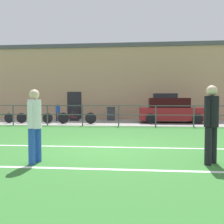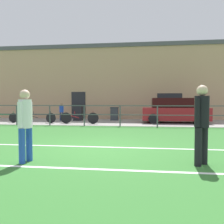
% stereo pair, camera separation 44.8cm
% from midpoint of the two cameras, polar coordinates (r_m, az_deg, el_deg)
% --- Properties ---
extents(ground, '(60.00, 44.00, 0.04)m').
position_cam_midpoint_polar(ground, '(6.84, -0.81, -9.04)').
color(ground, '#33702D').
extents(field_line_touchline, '(36.00, 0.11, 0.00)m').
position_cam_midpoint_polar(field_line_touchline, '(7.02, -0.59, -8.56)').
color(field_line_touchline, white).
rests_on(field_line_touchline, ground).
extents(field_line_hash, '(36.00, 0.11, 0.00)m').
position_cam_midpoint_polar(field_line_hash, '(4.85, -4.37, -13.68)').
color(field_line_hash, white).
rests_on(field_line_hash, ground).
extents(pavement_strip, '(48.00, 5.00, 0.02)m').
position_cam_midpoint_polar(pavement_strip, '(15.22, 3.70, -2.49)').
color(pavement_strip, gray).
rests_on(pavement_strip, ground).
extents(perimeter_fence, '(36.07, 0.07, 1.15)m').
position_cam_midpoint_polar(perimeter_fence, '(12.68, 3.01, -0.17)').
color(perimeter_fence, '#474C51').
rests_on(perimeter_fence, ground).
extents(clubhouse_facade, '(28.00, 2.56, 5.76)m').
position_cam_midpoint_polar(clubhouse_facade, '(18.92, 4.43, 7.22)').
color(clubhouse_facade, tan).
rests_on(clubhouse_facade, ground).
extents(player_goalkeeper, '(0.35, 0.37, 1.71)m').
position_cam_midpoint_polar(player_goalkeeper, '(5.39, 23.33, -1.78)').
color(player_goalkeeper, black).
rests_on(player_goalkeeper, ground).
extents(player_striker, '(0.28, 0.44, 1.62)m').
position_cam_midpoint_polar(player_striker, '(5.46, -18.27, -2.15)').
color(player_striker, blue).
rests_on(player_striker, ground).
extents(spectator_child, '(0.33, 0.22, 1.24)m').
position_cam_midpoint_polar(spectator_child, '(16.41, -11.50, 0.33)').
color(spectator_child, '#232D4C').
rests_on(spectator_child, pavement_strip).
extents(parked_car_red, '(4.06, 1.77, 1.55)m').
position_cam_midpoint_polar(parked_car_red, '(15.20, 15.78, 0.22)').
color(parked_car_red, maroon).
rests_on(parked_car_red, pavement_strip).
extents(bicycle_parked_1, '(2.35, 0.04, 0.76)m').
position_cam_midpoint_polar(bicycle_parked_1, '(14.19, -7.10, -1.42)').
color(bicycle_parked_1, black).
rests_on(bicycle_parked_1, pavement_strip).
extents(bicycle_parked_2, '(2.30, 0.04, 0.73)m').
position_cam_midpoint_polar(bicycle_parked_2, '(15.20, -16.87, -1.33)').
color(bicycle_parked_2, black).
rests_on(bicycle_parked_2, pavement_strip).
extents(bicycle_parked_3, '(2.31, 0.04, 0.71)m').
position_cam_midpoint_polar(bicycle_parked_3, '(16.38, -24.87, -1.22)').
color(bicycle_parked_3, black).
rests_on(bicycle_parked_3, pavement_strip).
extents(trash_bin_0, '(0.61, 0.52, 1.11)m').
position_cam_midpoint_polar(trash_bin_0, '(16.52, -7.56, -0.12)').
color(trash_bin_0, black).
rests_on(trash_bin_0, pavement_strip).
extents(trash_bin_1, '(0.56, 0.47, 0.94)m').
position_cam_midpoint_polar(trash_bin_1, '(16.53, 1.37, -0.40)').
color(trash_bin_1, '#33383D').
rests_on(trash_bin_1, pavement_strip).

